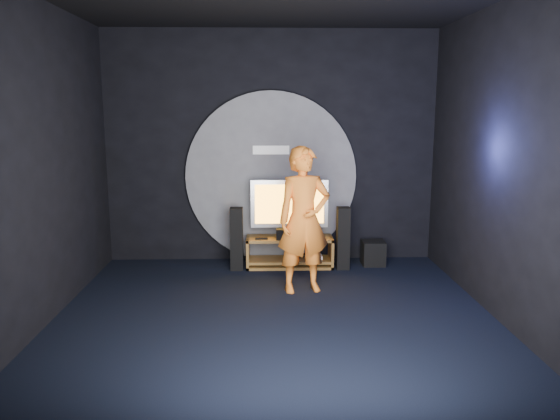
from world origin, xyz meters
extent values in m
plane|color=black|center=(0.00, 0.00, 0.00)|extent=(5.00, 5.00, 0.00)
cube|color=black|center=(0.00, 2.50, 1.75)|extent=(5.00, 0.04, 3.50)
cube|color=black|center=(0.00, -2.50, 1.75)|extent=(5.00, 0.04, 3.50)
cube|color=black|center=(-2.50, 0.00, 1.75)|extent=(0.04, 5.00, 3.50)
cube|color=black|center=(2.50, 0.00, 1.75)|extent=(0.04, 5.00, 3.50)
cylinder|color=#515156|center=(0.00, 2.44, 1.30)|extent=(2.60, 0.08, 2.60)
cube|color=white|center=(0.00, 2.39, 1.72)|extent=(0.55, 0.03, 0.13)
cube|color=olive|center=(0.27, 2.05, 0.43)|extent=(1.28, 0.45, 0.04)
cube|color=olive|center=(0.27, 2.05, 0.10)|extent=(1.24, 0.42, 0.04)
cube|color=olive|center=(-0.36, 2.05, 0.23)|extent=(0.04, 0.45, 0.45)
cube|color=olive|center=(0.89, 2.05, 0.23)|extent=(0.04, 0.45, 0.45)
cube|color=olive|center=(0.27, 2.05, 0.27)|extent=(0.03, 0.40, 0.29)
cube|color=olive|center=(0.27, 2.05, 0.02)|extent=(1.28, 0.45, 0.04)
cube|color=white|center=(0.65, 2.05, 0.14)|extent=(0.22, 0.16, 0.05)
cube|color=silver|center=(0.27, 2.12, 0.47)|extent=(0.36, 0.22, 0.04)
cylinder|color=silver|center=(0.27, 2.12, 0.54)|extent=(0.07, 0.07, 0.10)
cube|color=silver|center=(0.27, 2.12, 0.94)|extent=(1.15, 0.06, 0.71)
cube|color=orange|center=(0.27, 2.09, 0.94)|extent=(1.02, 0.01, 0.58)
cube|color=black|center=(0.27, 1.94, 0.53)|extent=(0.40, 0.15, 0.15)
cube|color=black|center=(-0.15, 1.93, 0.46)|extent=(0.18, 0.05, 0.02)
cube|color=black|center=(-0.51, 1.93, 0.46)|extent=(0.18, 0.20, 0.92)
cube|color=black|center=(1.05, 1.92, 0.46)|extent=(0.18, 0.20, 0.92)
cube|color=black|center=(1.54, 2.10, 0.18)|extent=(0.33, 0.33, 0.37)
imported|color=orange|center=(0.39, 0.95, 0.94)|extent=(0.77, 0.59, 1.88)
camera|label=1|loc=(-0.12, -5.84, 2.34)|focal=35.00mm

